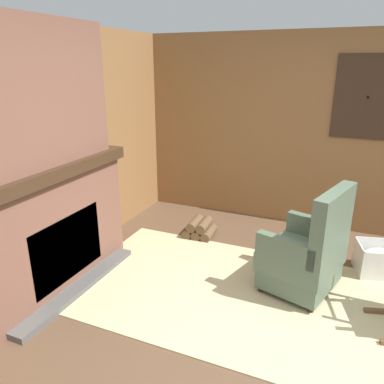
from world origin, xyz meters
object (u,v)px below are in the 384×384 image
(laundry_basket, at_px, (380,260))
(storage_case, at_px, (64,148))
(armchair, at_px, (307,255))
(decorative_plate_on_mantel, at_px, (34,149))
(oil_lamp_vase, at_px, (16,160))
(firewood_stack, at_px, (200,229))

(laundry_basket, xyz_separation_m, storage_case, (-2.90, -1.09, 1.11))
(armchair, height_order, storage_case, storage_case)
(laundry_basket, bearing_deg, storage_case, -159.38)
(laundry_basket, relative_size, decorative_plate_on_mantel, 1.90)
(oil_lamp_vase, relative_size, storage_case, 1.25)
(oil_lamp_vase, bearing_deg, decorative_plate_on_mantel, 95.28)
(storage_case, bearing_deg, armchair, 12.26)
(storage_case, bearing_deg, laundry_basket, 20.62)
(oil_lamp_vase, bearing_deg, armchair, 25.24)
(storage_case, bearing_deg, oil_lamp_vase, -90.01)
(firewood_stack, height_order, decorative_plate_on_mantel, decorative_plate_on_mantel)
(firewood_stack, bearing_deg, decorative_plate_on_mantel, -121.11)
(armchair, relative_size, oil_lamp_vase, 4.01)
(armchair, bearing_deg, laundry_basket, -121.21)
(laundry_basket, distance_m, oil_lamp_vase, 3.52)
(armchair, relative_size, decorative_plate_on_mantel, 3.83)
(firewood_stack, xyz_separation_m, storage_case, (-0.90, -1.18, 1.16))
(oil_lamp_vase, bearing_deg, storage_case, 89.99)
(oil_lamp_vase, xyz_separation_m, storage_case, (0.00, 0.57, -0.02))
(decorative_plate_on_mantel, bearing_deg, armchair, 20.37)
(laundry_basket, relative_size, storage_case, 2.49)
(firewood_stack, xyz_separation_m, decorative_plate_on_mantel, (-0.92, -1.53, 1.22))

